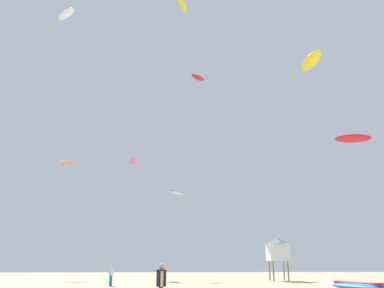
# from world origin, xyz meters

# --- Properties ---
(person_foreground) EXTENTS (0.40, 0.59, 1.78)m
(person_foreground) POSITION_xyz_m (-2.18, 3.93, 1.04)
(person_foreground) COLOR #2D2D33
(person_foreground) RESTS_ON ground
(person_midground) EXTENTS (0.36, 0.50, 1.59)m
(person_midground) POSITION_xyz_m (-6.41, 19.66, 0.93)
(person_midground) COLOR teal
(person_midground) RESTS_ON ground
(kite_grounded_near) EXTENTS (2.70, 4.85, 0.58)m
(kite_grounded_near) POSITION_xyz_m (10.77, 13.86, 0.27)
(kite_grounded_near) COLOR blue
(kite_grounded_near) RESTS_ON ground
(lifeguard_tower) EXTENTS (2.30, 2.30, 4.15)m
(lifeguard_tower) POSITION_xyz_m (9.30, 27.48, 3.05)
(lifeguard_tower) COLOR #8C704C
(lifeguard_tower) RESTS_ON ground
(kite_aloft_0) EXTENTS (1.71, 2.98, 0.61)m
(kite_aloft_0) POSITION_xyz_m (-0.92, 19.93, 26.52)
(kite_aloft_0) COLOR yellow
(kite_aloft_1) EXTENTS (1.25, 3.73, 0.78)m
(kite_aloft_1) POSITION_xyz_m (10.52, 17.05, 18.96)
(kite_aloft_1) COLOR yellow
(kite_aloft_2) EXTENTS (2.24, 2.40, 0.42)m
(kite_aloft_2) POSITION_xyz_m (-0.99, 32.12, 9.59)
(kite_aloft_2) COLOR white
(kite_aloft_3) EXTENTS (2.36, 2.22, 0.55)m
(kite_aloft_3) POSITION_xyz_m (1.81, 35.41, 26.37)
(kite_aloft_3) COLOR red
(kite_aloft_4) EXTENTS (2.21, 1.67, 0.36)m
(kite_aloft_4) POSITION_xyz_m (-15.87, 39.00, 14.80)
(kite_aloft_4) COLOR orange
(kite_aloft_5) EXTENTS (3.96, 1.69, 0.98)m
(kite_aloft_5) POSITION_xyz_m (17.68, 25.21, 14.47)
(kite_aloft_5) COLOR red
(kite_aloft_6) EXTENTS (1.93, 3.52, 0.59)m
(kite_aloft_6) POSITION_xyz_m (-6.93, 38.82, 15.10)
(kite_aloft_6) COLOR #E5598C
(kite_aloft_8) EXTENTS (2.27, 2.21, 0.58)m
(kite_aloft_8) POSITION_xyz_m (-11.65, 17.98, 23.58)
(kite_aloft_8) COLOR white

